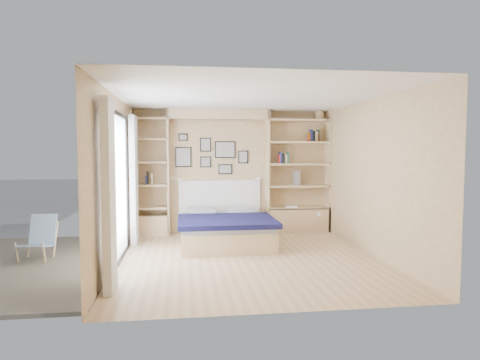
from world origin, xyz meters
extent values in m
plane|color=tan|center=(0.00, 0.00, 0.00)|extent=(4.50, 4.50, 0.00)
plane|color=#D8B081|center=(0.00, 2.25, 1.25)|extent=(4.00, 0.00, 4.00)
plane|color=#D8B081|center=(0.00, -2.25, 1.25)|extent=(4.00, 0.00, 4.00)
plane|color=#D8B081|center=(-2.00, 0.00, 1.25)|extent=(0.00, 4.50, 4.50)
plane|color=#D8B081|center=(2.00, 0.00, 1.25)|extent=(0.00, 4.50, 4.50)
plane|color=white|center=(0.00, 0.00, 2.50)|extent=(4.50, 4.50, 0.00)
cube|color=tan|center=(-1.30, 2.08, 1.25)|extent=(0.04, 0.35, 2.50)
cube|color=tan|center=(0.70, 2.08, 1.25)|extent=(0.04, 0.35, 2.50)
cube|color=tan|center=(-0.30, 2.08, 2.40)|extent=(2.00, 0.35, 0.20)
cube|color=tan|center=(1.98, 2.08, 1.25)|extent=(0.04, 0.35, 2.50)
cube|color=tan|center=(-1.98, 2.08, 1.25)|extent=(0.04, 0.35, 2.50)
cube|color=tan|center=(1.35, 2.08, 0.25)|extent=(1.30, 0.35, 0.50)
cube|color=tan|center=(-1.65, 2.08, 0.20)|extent=(0.70, 0.35, 0.40)
cube|color=black|center=(-1.97, 0.00, 2.23)|extent=(0.04, 2.08, 0.06)
cube|color=black|center=(-1.97, 0.00, 0.03)|extent=(0.04, 2.08, 0.06)
cube|color=black|center=(-1.97, -1.02, 1.10)|extent=(0.04, 0.06, 2.20)
cube|color=black|center=(-1.97, 1.02, 1.10)|extent=(0.04, 0.06, 2.20)
cube|color=silver|center=(-1.98, 0.00, 1.12)|extent=(0.01, 2.00, 2.20)
cube|color=white|center=(-1.88, -1.30, 1.15)|extent=(0.10, 0.45, 2.30)
cube|color=white|center=(-1.88, 1.30, 1.15)|extent=(0.10, 0.45, 2.30)
cube|color=tan|center=(1.35, 2.08, 0.50)|extent=(1.30, 0.35, 0.04)
cube|color=tan|center=(1.35, 2.08, 0.95)|extent=(1.30, 0.35, 0.04)
cube|color=tan|center=(1.35, 2.08, 1.40)|extent=(1.30, 0.35, 0.04)
cube|color=tan|center=(1.35, 2.08, 1.85)|extent=(1.30, 0.35, 0.04)
cube|color=tan|center=(1.35, 2.08, 2.30)|extent=(1.30, 0.35, 0.04)
cube|color=tan|center=(-1.65, 2.08, 0.55)|extent=(0.70, 0.35, 0.04)
cube|color=tan|center=(-1.65, 2.08, 1.00)|extent=(0.70, 0.35, 0.04)
cube|color=tan|center=(-1.65, 2.08, 1.45)|extent=(0.70, 0.35, 0.04)
cube|color=tan|center=(-1.65, 2.08, 1.90)|extent=(0.70, 0.35, 0.04)
cube|color=tan|center=(-1.65, 2.08, 2.30)|extent=(0.70, 0.35, 0.04)
cube|color=tan|center=(-0.27, 1.16, 0.17)|extent=(1.57, 1.96, 0.34)
cube|color=#ADB4BD|center=(-0.27, 1.16, 0.39)|extent=(1.53, 1.92, 0.10)
cube|color=#11113A|center=(-0.27, 0.82, 0.46)|extent=(1.67, 1.37, 0.08)
cube|color=#ADB4BD|center=(-0.66, 1.84, 0.50)|extent=(0.54, 0.39, 0.12)
cube|color=#ADB4BD|center=(0.13, 1.84, 0.50)|extent=(0.54, 0.39, 0.12)
cube|color=white|center=(-0.27, 2.22, 0.72)|extent=(1.67, 0.04, 0.70)
cube|color=black|center=(-1.00, 2.23, 1.55)|extent=(0.32, 0.02, 0.40)
cube|color=gray|center=(-1.00, 2.21, 1.55)|extent=(0.28, 0.01, 0.36)
cube|color=black|center=(-0.55, 2.23, 1.80)|extent=(0.22, 0.02, 0.28)
cube|color=gray|center=(-0.55, 2.21, 1.80)|extent=(0.18, 0.01, 0.24)
cube|color=black|center=(-0.55, 2.23, 1.45)|extent=(0.22, 0.02, 0.22)
cube|color=gray|center=(-0.55, 2.21, 1.45)|extent=(0.18, 0.01, 0.18)
cube|color=black|center=(-0.15, 2.23, 1.70)|extent=(0.42, 0.02, 0.34)
cube|color=gray|center=(-0.15, 2.21, 1.70)|extent=(0.38, 0.01, 0.30)
cube|color=black|center=(-0.15, 2.23, 1.30)|extent=(0.28, 0.02, 0.20)
cube|color=gray|center=(-0.15, 2.21, 1.30)|extent=(0.24, 0.01, 0.16)
cube|color=black|center=(0.22, 2.23, 1.55)|extent=(0.20, 0.02, 0.26)
cube|color=gray|center=(0.22, 2.21, 1.55)|extent=(0.16, 0.01, 0.22)
cube|color=black|center=(-1.00, 2.23, 1.95)|extent=(0.18, 0.02, 0.14)
cube|color=gray|center=(-1.00, 2.21, 1.95)|extent=(0.14, 0.01, 0.10)
cylinder|color=silver|center=(-1.16, 2.00, 1.12)|extent=(0.20, 0.02, 0.02)
cone|color=white|center=(-1.06, 2.00, 1.10)|extent=(0.13, 0.12, 0.15)
cylinder|color=silver|center=(0.56, 2.00, 1.12)|extent=(0.20, 0.02, 0.02)
cone|color=white|center=(0.46, 2.00, 1.10)|extent=(0.13, 0.12, 0.15)
cube|color=#A51E1E|center=(0.94, 2.07, 1.50)|extent=(0.02, 0.15, 0.17)
cube|color=navy|center=(0.97, 2.07, 1.53)|extent=(0.03, 0.15, 0.23)
cube|color=black|center=(1.01, 2.07, 1.52)|extent=(0.03, 0.15, 0.21)
cube|color=#BFB28C|center=(1.08, 2.07, 1.51)|extent=(0.04, 0.15, 0.18)
cube|color=#245342|center=(1.12, 2.07, 1.54)|extent=(0.03, 0.15, 0.24)
cube|color=#9C3F13|center=(1.56, 2.07, 1.96)|extent=(0.02, 0.15, 0.18)
cube|color=navy|center=(1.61, 2.07, 1.99)|extent=(0.03, 0.15, 0.24)
cube|color=black|center=(1.66, 2.07, 1.98)|extent=(0.03, 0.15, 0.21)
cube|color=#C4B78B|center=(1.71, 2.07, 1.97)|extent=(0.04, 0.15, 0.20)
cube|color=#26593F|center=(1.75, 2.07, 1.99)|extent=(0.03, 0.15, 0.24)
cube|color=#A9401C|center=(1.75, 2.07, 1.97)|extent=(0.03, 0.15, 0.19)
cube|color=navy|center=(-1.73, 2.07, 1.10)|extent=(0.02, 0.15, 0.17)
cube|color=black|center=(-1.70, 2.07, 1.14)|extent=(0.03, 0.15, 0.25)
cube|color=#BFB28C|center=(-1.61, 2.07, 1.13)|extent=(0.03, 0.15, 0.21)
cube|color=tan|center=(1.76, 2.07, 2.40)|extent=(0.13, 0.13, 0.15)
cone|color=tan|center=(1.76, 2.07, 2.51)|extent=(0.20, 0.20, 0.08)
cube|color=slate|center=(1.31, 2.07, 1.12)|extent=(0.12, 0.12, 0.30)
cube|color=white|center=(1.20, 2.02, 0.54)|extent=(0.22, 0.16, 0.03)
cube|color=#716453|center=(-3.60, 0.00, 0.00)|extent=(3.20, 4.00, 0.05)
cylinder|color=tan|center=(-3.44, 0.07, 0.18)|extent=(0.04, 0.12, 0.35)
cylinder|color=tan|center=(-3.05, 0.05, 0.18)|extent=(0.04, 0.12, 0.35)
cylinder|color=tan|center=(-3.41, 0.56, 0.26)|extent=(0.05, 0.29, 0.57)
cylinder|color=tan|center=(-3.03, 0.53, 0.26)|extent=(0.05, 0.29, 0.57)
cube|color=#3B70AF|center=(-3.24, 0.24, 0.25)|extent=(0.42, 0.50, 0.13)
cube|color=#3B70AF|center=(-3.22, 0.57, 0.44)|extent=(0.41, 0.22, 0.47)
camera|label=1|loc=(-1.00, -6.48, 1.69)|focal=32.00mm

